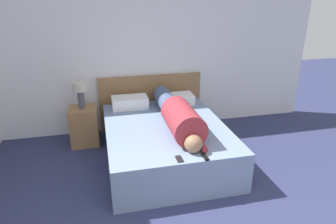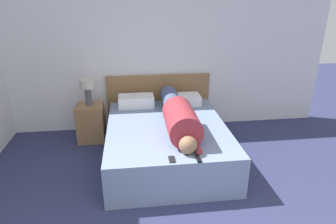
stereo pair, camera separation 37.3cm
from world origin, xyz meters
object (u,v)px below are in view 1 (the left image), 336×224
object	(u,v)px
nightstand	(84,126)
tv_remote	(205,157)
pillow_near_headboard	(130,102)
person_lying	(178,115)
cell_phone	(179,159)
table_lamp	(80,90)
bed	(166,142)
pillow_second	(177,99)

from	to	relation	value
nightstand	tv_remote	world-z (taller)	nightstand
nightstand	tv_remote	xyz separation A→B (m)	(1.31, -1.62, 0.23)
pillow_near_headboard	tv_remote	bearing A→B (deg)	-70.23
person_lying	cell_phone	bearing A→B (deg)	-103.67
pillow_near_headboard	nightstand	bearing A→B (deg)	-175.60
table_lamp	tv_remote	bearing A→B (deg)	-51.16
bed	nightstand	world-z (taller)	nightstand
pillow_near_headboard	pillow_second	world-z (taller)	pillow_near_headboard
pillow_second	tv_remote	world-z (taller)	pillow_second
pillow_second	cell_phone	xyz separation A→B (m)	(-0.41, -1.65, -0.07)
person_lying	cell_phone	distance (m)	0.84
person_lying	tv_remote	distance (m)	0.84
nightstand	pillow_near_headboard	world-z (taller)	pillow_near_headboard
bed	person_lying	bearing A→B (deg)	-28.79
cell_phone	tv_remote	bearing A→B (deg)	-5.49
bed	tv_remote	world-z (taller)	tv_remote
cell_phone	bed	bearing A→B (deg)	86.65
bed	person_lying	distance (m)	0.45
table_lamp	bed	bearing A→B (deg)	-33.69
nightstand	pillow_second	size ratio (longest dim) A/B	1.13
table_lamp	pillow_near_headboard	size ratio (longest dim) A/B	0.73
person_lying	cell_phone	world-z (taller)	person_lying
nightstand	table_lamp	distance (m)	0.56
person_lying	pillow_near_headboard	world-z (taller)	person_lying
bed	tv_remote	distance (m)	0.97
cell_phone	table_lamp	bearing A→B (deg)	122.84
pillow_near_headboard	cell_phone	xyz separation A→B (m)	(0.33, -1.65, -0.08)
person_lying	pillow_second	distance (m)	0.89
cell_phone	person_lying	bearing A→B (deg)	76.33
person_lying	pillow_near_headboard	xyz separation A→B (m)	(-0.52, 0.85, -0.08)
table_lamp	pillow_second	distance (m)	1.47
nightstand	tv_remote	size ratio (longest dim) A/B	3.85
person_lying	pillow_near_headboard	distance (m)	1.00
table_lamp	pillow_near_headboard	xyz separation A→B (m)	(0.70, 0.05, -0.26)
table_lamp	person_lying	bearing A→B (deg)	-33.14
bed	cell_phone	size ratio (longest dim) A/B	15.04
pillow_near_headboard	pillow_second	bearing A→B (deg)	0.00
bed	pillow_second	size ratio (longest dim) A/B	3.84
table_lamp	tv_remote	distance (m)	2.11
nightstand	pillow_near_headboard	bearing A→B (deg)	4.40
pillow_second	cell_phone	world-z (taller)	pillow_second
table_lamp	person_lying	world-z (taller)	table_lamp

